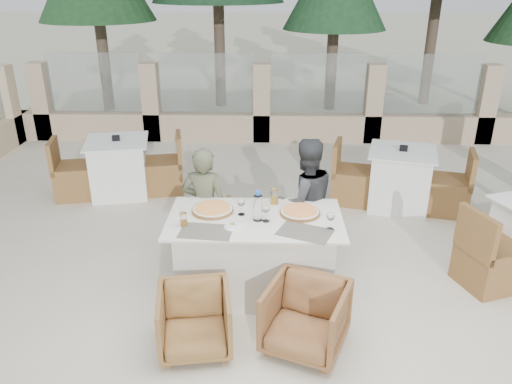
{
  "coord_description": "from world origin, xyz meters",
  "views": [
    {
      "loc": [
        0.15,
        -4.07,
        2.8
      ],
      "look_at": [
        0.02,
        0.31,
        0.9
      ],
      "focal_mm": 35.0,
      "sensor_mm": 36.0,
      "label": 1
    }
  ],
  "objects_px": {
    "wine_glass_near": "(266,212)",
    "armchair_far_left": "(211,231)",
    "pizza_left": "(213,209)",
    "armchair_far_right": "(290,229)",
    "dining_table": "(255,255)",
    "diner_right": "(305,202)",
    "diner_left": "(205,207)",
    "water_bottle": "(258,206)",
    "armchair_near_left": "(195,320)",
    "pizza_right": "(300,212)",
    "bg_table_a": "(119,167)",
    "olive_dish": "(232,225)",
    "beer_glass_right": "(274,197)",
    "wine_glass_centre": "(241,206)",
    "beer_glass_left": "(184,220)",
    "wine_glass_corner": "(330,220)",
    "bg_table_b": "(400,179)",
    "armchair_near_right": "(306,318)"
  },
  "relations": [
    {
      "from": "dining_table",
      "to": "diner_right",
      "type": "bearing_deg",
      "value": 48.92
    },
    {
      "from": "wine_glass_near",
      "to": "armchair_far_left",
      "type": "bearing_deg",
      "value": 129.72
    },
    {
      "from": "dining_table",
      "to": "wine_glass_corner",
      "type": "xyz_separation_m",
      "value": [
        0.66,
        -0.2,
        0.48
      ]
    },
    {
      "from": "wine_glass_near",
      "to": "armchair_far_left",
      "type": "xyz_separation_m",
      "value": [
        -0.59,
        0.71,
        -0.58
      ]
    },
    {
      "from": "armchair_near_left",
      "to": "armchair_far_left",
      "type": "bearing_deg",
      "value": 82.41
    },
    {
      "from": "dining_table",
      "to": "armchair_far_right",
      "type": "bearing_deg",
      "value": 63.77
    },
    {
      "from": "wine_glass_centre",
      "to": "armchair_near_left",
      "type": "distance_m",
      "value": 1.13
    },
    {
      "from": "wine_glass_corner",
      "to": "armchair_near_right",
      "type": "distance_m",
      "value": 0.86
    },
    {
      "from": "beer_glass_left",
      "to": "pizza_right",
      "type": "bearing_deg",
      "value": 14.54
    },
    {
      "from": "dining_table",
      "to": "armchair_far_left",
      "type": "height_order",
      "value": "dining_table"
    },
    {
      "from": "pizza_left",
      "to": "armchair_far_right",
      "type": "relative_size",
      "value": 0.64
    },
    {
      "from": "armchair_near_right",
      "to": "diner_left",
      "type": "relative_size",
      "value": 0.49
    },
    {
      "from": "pizza_right",
      "to": "armchair_near_left",
      "type": "relative_size",
      "value": 0.64
    },
    {
      "from": "armchair_far_right",
      "to": "wine_glass_centre",
      "type": "bearing_deg",
      "value": 48.95
    },
    {
      "from": "armchair_far_right",
      "to": "diner_left",
      "type": "height_order",
      "value": "diner_left"
    },
    {
      "from": "armchair_far_right",
      "to": "bg_table_a",
      "type": "xyz_separation_m",
      "value": [
        -2.3,
        1.55,
        0.11
      ]
    },
    {
      "from": "beer_glass_left",
      "to": "diner_right",
      "type": "bearing_deg",
      "value": 33.48
    },
    {
      "from": "armchair_far_left",
      "to": "armchair_near_right",
      "type": "relative_size",
      "value": 1.0
    },
    {
      "from": "dining_table",
      "to": "pizza_right",
      "type": "xyz_separation_m",
      "value": [
        0.41,
        0.1,
        0.41
      ]
    },
    {
      "from": "beer_glass_right",
      "to": "bg_table_b",
      "type": "xyz_separation_m",
      "value": [
        1.64,
        1.64,
        -0.46
      ]
    },
    {
      "from": "pizza_left",
      "to": "beer_glass_left",
      "type": "xyz_separation_m",
      "value": [
        -0.22,
        -0.3,
        0.04
      ]
    },
    {
      "from": "armchair_far_right",
      "to": "armchair_near_left",
      "type": "bearing_deg",
      "value": 57.78
    },
    {
      "from": "wine_glass_near",
      "to": "diner_right",
      "type": "xyz_separation_m",
      "value": [
        0.39,
        0.63,
        -0.18
      ]
    },
    {
      "from": "olive_dish",
      "to": "beer_glass_right",
      "type": "bearing_deg",
      "value": 54.13
    },
    {
      "from": "pizza_left",
      "to": "wine_glass_near",
      "type": "xyz_separation_m",
      "value": [
        0.5,
        -0.19,
        0.07
      ]
    },
    {
      "from": "wine_glass_centre",
      "to": "armchair_far_right",
      "type": "height_order",
      "value": "wine_glass_centre"
    },
    {
      "from": "wine_glass_centre",
      "to": "armchair_near_left",
      "type": "xyz_separation_m",
      "value": [
        -0.33,
        -0.91,
        -0.6
      ]
    },
    {
      "from": "wine_glass_corner",
      "to": "armchair_far_left",
      "type": "bearing_deg",
      "value": 143.47
    },
    {
      "from": "water_bottle",
      "to": "armchair_near_left",
      "type": "bearing_deg",
      "value": -121.29
    },
    {
      "from": "water_bottle",
      "to": "beer_glass_left",
      "type": "height_order",
      "value": "water_bottle"
    },
    {
      "from": "wine_glass_centre",
      "to": "beer_glass_right",
      "type": "distance_m",
      "value": 0.39
    },
    {
      "from": "bg_table_a",
      "to": "wine_glass_centre",
      "type": "bearing_deg",
      "value": -62.04
    },
    {
      "from": "dining_table",
      "to": "beer_glass_right",
      "type": "relative_size",
      "value": 10.51
    },
    {
      "from": "pizza_right",
      "to": "armchair_far_right",
      "type": "relative_size",
      "value": 0.61
    },
    {
      "from": "wine_glass_corner",
      "to": "diner_left",
      "type": "height_order",
      "value": "diner_left"
    },
    {
      "from": "pizza_left",
      "to": "pizza_right",
      "type": "distance_m",
      "value": 0.82
    },
    {
      "from": "olive_dish",
      "to": "armchair_near_right",
      "type": "distance_m",
      "value": 1.01
    },
    {
      "from": "olive_dish",
      "to": "bg_table_b",
      "type": "bearing_deg",
      "value": 46.95
    },
    {
      "from": "beer_glass_left",
      "to": "bg_table_a",
      "type": "xyz_separation_m",
      "value": [
        -1.31,
        2.45,
        -0.45
      ]
    },
    {
      "from": "pizza_right",
      "to": "beer_glass_left",
      "type": "bearing_deg",
      "value": -165.46
    },
    {
      "from": "armchair_near_left",
      "to": "diner_right",
      "type": "xyz_separation_m",
      "value": [
        0.95,
        1.41,
        0.41
      ]
    },
    {
      "from": "pizza_left",
      "to": "armchair_far_left",
      "type": "xyz_separation_m",
      "value": [
        -0.09,
        0.52,
        -0.51
      ]
    },
    {
      "from": "water_bottle",
      "to": "bg_table_b",
      "type": "distance_m",
      "value": 2.74
    },
    {
      "from": "armchair_far_left",
      "to": "armchair_far_right",
      "type": "distance_m",
      "value": 0.86
    },
    {
      "from": "dining_table",
      "to": "pizza_right",
      "type": "distance_m",
      "value": 0.59
    },
    {
      "from": "water_bottle",
      "to": "diner_right",
      "type": "xyz_separation_m",
      "value": [
        0.47,
        0.61,
        -0.23
      ]
    },
    {
      "from": "armchair_far_right",
      "to": "bg_table_a",
      "type": "distance_m",
      "value": 2.77
    },
    {
      "from": "wine_glass_corner",
      "to": "dining_table",
      "type": "bearing_deg",
      "value": 162.91
    },
    {
      "from": "armchair_far_right",
      "to": "pizza_left",
      "type": "bearing_deg",
      "value": 33.67
    },
    {
      "from": "diner_right",
      "to": "olive_dish",
      "type": "bearing_deg",
      "value": 28.71
    }
  ]
}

